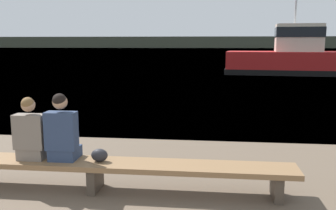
{
  "coord_description": "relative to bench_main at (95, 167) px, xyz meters",
  "views": [
    {
      "loc": [
        1.27,
        -1.7,
        2.16
      ],
      "look_at": [
        0.34,
        6.39,
        0.79
      ],
      "focal_mm": 40.0,
      "sensor_mm": 36.0,
      "label": 1
    }
  ],
  "objects": [
    {
      "name": "water_surface",
      "position": [
        0.39,
        122.99,
        -0.36
      ],
      "size": [
        240.0,
        240.0,
        0.0
      ],
      "primitive_type": "plane",
      "color": "#426B8E",
      "rests_on": "ground"
    },
    {
      "name": "far_shoreline",
      "position": [
        0.39,
        149.28,
        1.86
      ],
      "size": [
        600.0,
        12.0,
        4.43
      ],
      "primitive_type": "cube",
      "color": "#424738",
      "rests_on": "ground"
    },
    {
      "name": "bench_main",
      "position": [
        0.0,
        0.0,
        0.0
      ],
      "size": [
        5.8,
        0.56,
        0.44
      ],
      "color": "brown",
      "rests_on": "ground"
    },
    {
      "name": "person_left",
      "position": [
        -0.96,
        0.01,
        0.47
      ],
      "size": [
        0.45,
        0.43,
        0.94
      ],
      "color": "#70665B",
      "rests_on": "bench_main"
    },
    {
      "name": "person_right",
      "position": [
        -0.48,
        0.01,
        0.51
      ],
      "size": [
        0.45,
        0.43,
        1.0
      ],
      "color": "navy",
      "rests_on": "bench_main"
    },
    {
      "name": "shopping_bag",
      "position": [
        0.07,
        0.0,
        0.18
      ],
      "size": [
        0.24,
        0.17,
        0.19
      ],
      "color": "#232328",
      "rests_on": "bench_main"
    },
    {
      "name": "tugboat_red",
      "position": [
        7.2,
        21.58,
        0.71
      ],
      "size": [
        9.16,
        4.61,
        5.82
      ],
      "rotation": [
        0.0,
        0.0,
        1.47
      ],
      "color": "#A81919",
      "rests_on": "water_surface"
    }
  ]
}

